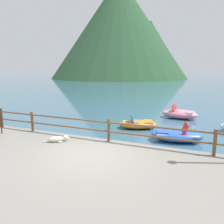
# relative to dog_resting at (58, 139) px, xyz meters

# --- Properties ---
(ground_plane) EXTENTS (200.00, 200.00, 0.00)m
(ground_plane) POSITION_rel_dog_resting_xyz_m (1.91, 39.29, -0.52)
(ground_plane) COLOR #38607A
(promenade_dock) EXTENTS (28.00, 8.00, 0.40)m
(promenade_dock) POSITION_rel_dog_resting_xyz_m (1.91, -2.91, -0.32)
(promenade_dock) COLOR gray
(promenade_dock) RESTS_ON ground
(dock_railing) EXTENTS (23.92, 0.12, 0.95)m
(dock_railing) POSITION_rel_dog_resting_xyz_m (1.91, 0.84, 0.45)
(dock_railing) COLOR brown
(dock_railing) RESTS_ON promenade_dock
(dog_resting) EXTENTS (0.92, 0.66, 0.26)m
(dog_resting) POSITION_rel_dog_resting_xyz_m (0.00, 0.00, 0.00)
(dog_resting) COLOR beige
(dog_resting) RESTS_ON promenade_dock
(pedal_boat_0) EXTENTS (2.52, 1.53, 0.91)m
(pedal_boat_0) POSITION_rel_dog_resting_xyz_m (4.04, 8.16, -0.21)
(pedal_boat_0) COLOR pink
(pedal_boat_0) RESTS_ON ground
(pedal_boat_2) EXTENTS (2.39, 1.81, 0.82)m
(pedal_boat_2) POSITION_rel_dog_resting_xyz_m (2.10, 4.67, -0.27)
(pedal_boat_2) COLOR orange
(pedal_boat_2) RESTS_ON ground
(pedal_boat_4) EXTENTS (2.56, 1.63, 0.89)m
(pedal_boat_4) POSITION_rel_dog_resting_xyz_m (4.38, 3.15, -0.22)
(pedal_boat_4) COLOR blue
(pedal_boat_4) RESTS_ON ground
(cliff_headland) EXTENTS (43.40, 43.40, 30.83)m
(cliff_headland) POSITION_rel_dog_resting_xyz_m (-19.33, 63.17, 13.94)
(cliff_headland) COLOR #284C2D
(cliff_headland) RESTS_ON ground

